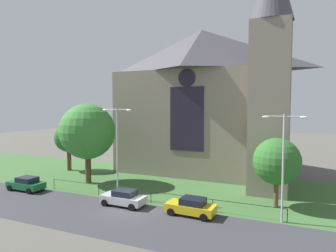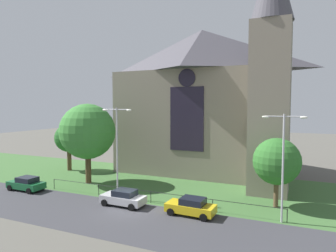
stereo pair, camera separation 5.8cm
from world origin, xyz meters
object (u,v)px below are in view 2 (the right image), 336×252
at_px(streetlamp_far, 283,154).
at_px(parked_car_green, 26,184).
at_px(tree_right_near, 277,161).
at_px(parked_car_yellow, 191,207).
at_px(church_building, 205,99).
at_px(tree_left_near, 88,132).
at_px(parked_car_silver, 124,198).
at_px(streetlamp_near, 117,142).
at_px(tree_left_far, 69,138).

bearing_deg(streetlamp_far, parked_car_green, -176.51).
bearing_deg(tree_right_near, parked_car_yellow, -141.44).
xyz_separation_m(church_building, parked_car_yellow, (3.85, -16.84, -9.53)).
bearing_deg(streetlamp_far, tree_left_near, 170.27).
height_order(church_building, parked_car_silver, church_building).
distance_m(streetlamp_near, streetlamp_far, 15.51).
bearing_deg(parked_car_silver, streetlamp_near, -42.25).
bearing_deg(tree_left_far, streetlamp_far, -16.12).
height_order(church_building, tree_left_far, church_building).
relative_size(tree_left_near, tree_right_near, 1.50).
distance_m(tree_left_far, tree_right_near, 29.00).
bearing_deg(church_building, streetlamp_near, -106.19).
distance_m(church_building, streetlamp_near, 16.71).
distance_m(streetlamp_near, parked_car_yellow, 9.82).
distance_m(tree_right_near, streetlamp_far, 4.02).
relative_size(tree_left_near, parked_car_yellow, 2.25).
xyz_separation_m(church_building, parked_car_silver, (-2.76, -17.06, -9.53)).
xyz_separation_m(tree_right_near, parked_car_silver, (-13.09, -5.38, -3.49)).
bearing_deg(streetlamp_near, tree_right_near, 14.24).
bearing_deg(parked_car_green, parked_car_silver, -179.43).
relative_size(tree_left_near, tree_left_far, 1.43).
bearing_deg(church_building, tree_left_far, -159.15).
height_order(tree_right_near, parked_car_yellow, tree_right_near).
bearing_deg(tree_right_near, church_building, 131.46).
xyz_separation_m(tree_left_near, streetlamp_near, (6.67, -3.80, -0.50)).
bearing_deg(streetlamp_far, streetlamp_near, 180.00).
distance_m(tree_left_near, streetlamp_near, 7.69).
relative_size(church_building, streetlamp_far, 2.99).
bearing_deg(church_building, tree_left_near, -133.77).
xyz_separation_m(tree_left_near, parked_car_green, (-4.18, -5.41, -5.50)).
height_order(tree_left_far, parked_car_green, tree_left_far).
height_order(tree_right_near, streetlamp_far, streetlamp_far).
xyz_separation_m(church_building, parked_car_green, (-15.33, -17.05, -9.53)).
distance_m(streetlamp_far, parked_car_silver, 14.67).
relative_size(tree_left_far, tree_right_near, 1.05).
bearing_deg(streetlamp_near, parked_car_silver, -43.29).
bearing_deg(parked_car_yellow, tree_left_far, -21.78).
bearing_deg(tree_right_near, tree_left_far, 170.64).
height_order(parked_car_green, parked_car_yellow, same).
distance_m(church_building, parked_car_yellow, 19.73).
relative_size(church_building, tree_left_far, 3.87).
xyz_separation_m(streetlamp_far, parked_car_silver, (-13.79, -1.62, -4.75)).
bearing_deg(parked_car_silver, tree_left_far, -31.99).
xyz_separation_m(parked_car_green, parked_car_silver, (12.56, -0.01, 0.00)).
xyz_separation_m(parked_car_silver, parked_car_yellow, (6.61, 0.22, 0.00)).
distance_m(tree_left_near, tree_right_near, 21.57).
xyz_separation_m(tree_right_near, parked_car_green, (-25.65, -5.37, -3.49)).
distance_m(tree_left_near, streetlamp_far, 22.51).
relative_size(tree_right_near, streetlamp_far, 0.74).
distance_m(church_building, parked_car_silver, 19.74).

